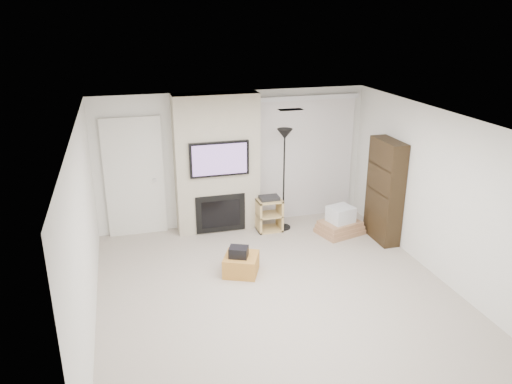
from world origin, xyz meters
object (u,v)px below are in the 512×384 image
object	(u,v)px
box_stack	(340,223)
ottoman	(241,264)
bookshelf	(385,191)
floor_lamp	(284,151)
av_stand	(269,212)

from	to	relation	value
box_stack	ottoman	bearing A→B (deg)	-155.46
ottoman	box_stack	xyz separation A→B (m)	(2.08, 0.95, 0.04)
ottoman	bookshelf	bearing A→B (deg)	11.52
floor_lamp	bookshelf	distance (m)	1.87
floor_lamp	bookshelf	xyz separation A→B (m)	(1.54, -0.90, -0.58)
box_stack	bookshelf	world-z (taller)	bookshelf
av_stand	bookshelf	size ratio (longest dim) A/B	0.37
ottoman	box_stack	size ratio (longest dim) A/B	0.56
box_stack	bookshelf	size ratio (longest dim) A/B	0.49
ottoman	bookshelf	world-z (taller)	bookshelf
floor_lamp	av_stand	world-z (taller)	floor_lamp
ottoman	box_stack	world-z (taller)	box_stack
av_stand	bookshelf	bearing A→B (deg)	-26.26
av_stand	bookshelf	xyz separation A→B (m)	(1.81, -0.89, 0.55)
floor_lamp	box_stack	distance (m)	1.66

